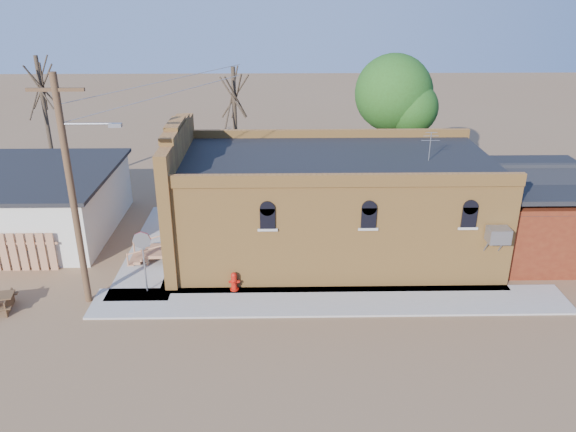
{
  "coord_description": "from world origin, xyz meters",
  "views": [
    {
      "loc": [
        -0.55,
        -18.35,
        11.9
      ],
      "look_at": [
        -0.15,
        4.1,
        2.4
      ],
      "focal_mm": 35.0,
      "sensor_mm": 36.0,
      "label": 1
    }
  ],
  "objects_px": {
    "trash_barrel": "(172,259)",
    "utility_pole": "(73,189)",
    "brick_bar": "(327,205)",
    "fire_hydrant": "(234,281)",
    "stop_sign": "(142,246)"
  },
  "relations": [
    {
      "from": "brick_bar",
      "to": "utility_pole",
      "type": "height_order",
      "value": "utility_pole"
    },
    {
      "from": "brick_bar",
      "to": "fire_hydrant",
      "type": "distance_m",
      "value": 5.79
    },
    {
      "from": "stop_sign",
      "to": "brick_bar",
      "type": "bearing_deg",
      "value": 43.41
    },
    {
      "from": "utility_pole",
      "to": "stop_sign",
      "type": "distance_m",
      "value": 3.47
    },
    {
      "from": "stop_sign",
      "to": "trash_barrel",
      "type": "relative_size",
      "value": 3.05
    },
    {
      "from": "utility_pole",
      "to": "trash_barrel",
      "type": "height_order",
      "value": "utility_pole"
    },
    {
      "from": "trash_barrel",
      "to": "stop_sign",
      "type": "bearing_deg",
      "value": -109.17
    },
    {
      "from": "fire_hydrant",
      "to": "trash_barrel",
      "type": "bearing_deg",
      "value": 129.32
    },
    {
      "from": "trash_barrel",
      "to": "fire_hydrant",
      "type": "bearing_deg",
      "value": -34.33
    },
    {
      "from": "utility_pole",
      "to": "fire_hydrant",
      "type": "relative_size",
      "value": 11.16
    },
    {
      "from": "utility_pole",
      "to": "trash_barrel",
      "type": "bearing_deg",
      "value": 42.15
    },
    {
      "from": "brick_bar",
      "to": "fire_hydrant",
      "type": "relative_size",
      "value": 20.34
    },
    {
      "from": "trash_barrel",
      "to": "utility_pole",
      "type": "bearing_deg",
      "value": -137.85
    },
    {
      "from": "stop_sign",
      "to": "trash_barrel",
      "type": "bearing_deg",
      "value": 88.41
    },
    {
      "from": "fire_hydrant",
      "to": "trash_barrel",
      "type": "height_order",
      "value": "trash_barrel"
    }
  ]
}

